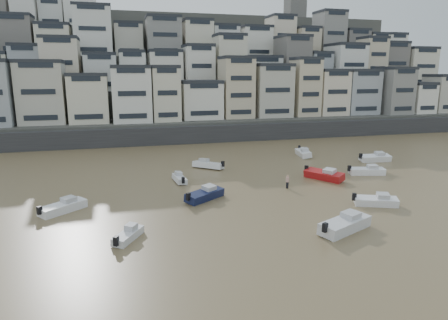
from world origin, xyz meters
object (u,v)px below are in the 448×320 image
object	(u,v)px
boat_b	(376,200)
boat_j	(128,234)
boat_f	(179,178)
boat_a	(345,222)
boat_d	(367,170)
boat_e	(324,174)
person_pink	(287,182)
boat_c	(205,193)
boat_g	(375,157)
boat_i	(303,152)
boat_k	(63,205)
boat_h	(208,164)

from	to	relation	value
boat_b	boat_j	size ratio (longest dim) A/B	1.20
boat_f	boat_a	bearing A→B (deg)	-154.24
boat_j	boat_d	bearing A→B (deg)	-35.85
boat_e	person_pink	distance (m)	7.00
boat_b	boat_c	bearing A→B (deg)	-178.92
boat_g	boat_e	bearing A→B (deg)	-146.83
boat_c	boat_e	world-z (taller)	boat_e
boat_d	boat_j	bearing A→B (deg)	-142.45
boat_d	boat_f	size ratio (longest dim) A/B	1.26
boat_f	person_pink	distance (m)	14.14
boat_g	boat_i	distance (m)	11.66
boat_d	person_pink	world-z (taller)	person_pink
boat_c	boat_a	bearing A→B (deg)	-84.80
boat_a	boat_f	world-z (taller)	boat_a
boat_c	boat_i	distance (m)	28.70
boat_f	boat_k	xyz separation A→B (m)	(-13.50, -8.42, 0.16)
boat_a	boat_c	bearing A→B (deg)	105.86
boat_f	boat_i	bearing A→B (deg)	-69.76
person_pink	boat_f	bearing A→B (deg)	152.54
boat_h	boat_k	distance (m)	24.00
boat_e	boat_i	distance (m)	15.21
boat_a	person_pink	bearing A→B (deg)	63.45
boat_k	boat_b	bearing A→B (deg)	-51.52
boat_e	boat_g	size ratio (longest dim) A/B	1.06
boat_b	boat_d	distance (m)	13.98
boat_b	boat_i	xyz separation A→B (m)	(4.00, 25.86, 0.07)
boat_b	boat_h	distance (m)	25.60
boat_d	boat_h	distance (m)	22.98
boat_c	boat_k	bearing A→B (deg)	145.61
boat_h	boat_k	size ratio (longest dim) A/B	0.97
boat_a	boat_c	xyz separation A→B (m)	(-10.42, 12.30, -0.11)
boat_k	boat_f	bearing A→B (deg)	-7.91
boat_k	person_pink	bearing A→B (deg)	-35.70
boat_i	boat_j	bearing A→B (deg)	-37.16
boat_h	boat_f	bearing A→B (deg)	91.25
boat_a	boat_f	bearing A→B (deg)	95.93
boat_j	boat_h	bearing A→B (deg)	3.25
boat_a	boat_h	size ratio (longest dim) A/B	1.22
boat_j	boat_k	size ratio (longest dim) A/B	0.76
boat_h	boat_k	world-z (taller)	boat_k
boat_e	boat_j	bearing A→B (deg)	-93.58
boat_j	boat_k	bearing A→B (deg)	66.29
boat_i	boat_k	xyz separation A→B (m)	(-36.65, -19.14, -0.01)
boat_g	boat_d	bearing A→B (deg)	-128.92
boat_b	boat_e	world-z (taller)	boat_e
boat_b	person_pink	size ratio (longest dim) A/B	2.84
boat_d	boat_f	bearing A→B (deg)	-172.28
boat_e	boat_h	world-z (taller)	boat_e
boat_g	boat_k	world-z (taller)	boat_g
boat_g	boat_j	bearing A→B (deg)	-148.71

